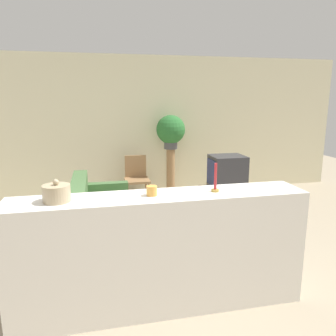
% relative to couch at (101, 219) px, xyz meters
% --- Properties ---
extents(ground_plane, '(14.00, 14.00, 0.00)m').
position_rel_couch_xyz_m(ground_plane, '(0.51, -1.31, -0.30)').
color(ground_plane, tan).
extents(wall_back, '(9.00, 0.06, 2.70)m').
position_rel_couch_xyz_m(wall_back, '(0.51, 2.12, 1.05)').
color(wall_back, beige).
rests_on(wall_back, ground_plane).
extents(couch, '(0.82, 1.65, 0.80)m').
position_rel_couch_xyz_m(couch, '(0.00, 0.00, 0.00)').
color(couch, '#476B3D').
rests_on(couch, ground_plane).
extents(tv_stand, '(0.81, 0.50, 0.46)m').
position_rel_couch_xyz_m(tv_stand, '(2.05, 0.56, -0.07)').
color(tv_stand, '#9E754C').
rests_on(tv_stand, ground_plane).
extents(television, '(0.55, 0.46, 0.53)m').
position_rel_couch_xyz_m(television, '(2.04, 0.56, 0.43)').
color(television, '#333338').
rests_on(television, tv_stand).
extents(wooden_chair, '(0.44, 0.44, 0.85)m').
position_rel_couch_xyz_m(wooden_chair, '(0.69, 1.57, 0.18)').
color(wooden_chair, '#9E754C').
rests_on(wooden_chair, ground_plane).
extents(plant_stand, '(0.16, 0.16, 0.94)m').
position_rel_couch_xyz_m(plant_stand, '(1.38, 1.77, 0.18)').
color(plant_stand, '#9E754C').
rests_on(plant_stand, ground_plane).
extents(potted_plant, '(0.55, 0.55, 0.64)m').
position_rel_couch_xyz_m(potted_plant, '(1.38, 1.77, 1.00)').
color(potted_plant, '#4C4C51').
rests_on(potted_plant, plant_stand).
extents(foreground_counter, '(2.61, 0.44, 1.08)m').
position_rel_couch_xyz_m(foreground_counter, '(0.51, -1.63, 0.24)').
color(foreground_counter, white).
rests_on(foreground_counter, ground_plane).
extents(decorative_bowl, '(0.22, 0.22, 0.19)m').
position_rel_couch_xyz_m(decorative_bowl, '(-0.34, -1.63, 0.85)').
color(decorative_bowl, tan).
rests_on(decorative_bowl, foreground_counter).
extents(candle_jar, '(0.09, 0.09, 0.09)m').
position_rel_couch_xyz_m(candle_jar, '(0.44, -1.63, 0.82)').
color(candle_jar, gold).
rests_on(candle_jar, foreground_counter).
extents(candlestick, '(0.07, 0.07, 0.26)m').
position_rel_couch_xyz_m(candlestick, '(1.01, -1.63, 0.87)').
color(candlestick, '#B7933D').
rests_on(candlestick, foreground_counter).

